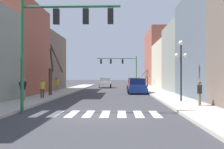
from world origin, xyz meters
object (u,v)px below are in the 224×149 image
at_px(pedestrian_on_right_sidewalk, 200,91).
at_px(street_tree_left_far, 147,78).
at_px(traffic_signal_far, 121,64).
at_px(car_parked_left_near, 137,87).
at_px(car_parked_left_mid, 105,83).
at_px(pedestrian_on_left_sidewalk, 42,87).
at_px(pedestrian_near_right_corner, 23,87).
at_px(pedestrian_crossing_street, 56,83).
at_px(street_tree_left_mid, 52,73).
at_px(traffic_signal_near, 58,30).
at_px(car_driving_toward_lane, 134,84).
at_px(street_lamp_right_corner, 181,58).

bearing_deg(pedestrian_on_right_sidewalk, street_tree_left_far, 32.83).
relative_size(traffic_signal_far, car_parked_left_near, 1.65).
bearing_deg(pedestrian_on_right_sidewalk, car_parked_left_mid, 47.48).
distance_m(pedestrian_on_left_sidewalk, pedestrian_near_right_corner, 2.21).
bearing_deg(pedestrian_crossing_street, pedestrian_on_right_sidewalk, -36.92).
bearing_deg(street_tree_left_mid, pedestrian_on_left_sidewalk, -89.44).
height_order(pedestrian_on_left_sidewalk, pedestrian_near_right_corner, pedestrian_near_right_corner).
relative_size(traffic_signal_near, car_driving_toward_lane, 1.30).
height_order(traffic_signal_far, street_tree_left_mid, traffic_signal_far).
height_order(car_driving_toward_lane, street_tree_left_mid, street_tree_left_mid).
xyz_separation_m(traffic_signal_far, pedestrian_on_left_sidewalk, (-7.00, -24.91, -3.10)).
relative_size(car_driving_toward_lane, pedestrian_crossing_street, 2.80).
distance_m(car_driving_toward_lane, pedestrian_near_right_corner, 20.19).
distance_m(street_lamp_right_corner, car_driving_toward_lane, 18.65).
distance_m(traffic_signal_near, pedestrian_crossing_street, 17.67).
relative_size(car_parked_left_near, street_tree_left_far, 1.39).
height_order(street_lamp_right_corner, street_tree_left_mid, street_tree_left_mid).
relative_size(pedestrian_crossing_street, pedestrian_near_right_corner, 1.00).
height_order(street_lamp_right_corner, pedestrian_crossing_street, street_lamp_right_corner).
distance_m(traffic_signal_near, street_tree_left_far, 33.71).
bearing_deg(pedestrian_on_right_sidewalk, pedestrian_on_left_sidewalk, 97.11).
bearing_deg(pedestrian_on_left_sidewalk, traffic_signal_near, -133.90).
relative_size(street_tree_left_far, street_tree_left_mid, 0.62).
bearing_deg(pedestrian_on_left_sidewalk, pedestrian_near_right_corner, 177.68).
distance_m(pedestrian_crossing_street, pedestrian_on_left_sidewalk, 8.52).
xyz_separation_m(pedestrian_crossing_street, street_tree_left_far, (12.51, 15.73, 0.43)).
distance_m(traffic_signal_far, car_driving_toward_lane, 10.04).
bearing_deg(car_parked_left_near, pedestrian_on_left_sidewalk, 131.80).
bearing_deg(traffic_signal_near, car_parked_left_near, 71.49).
bearing_deg(car_driving_toward_lane, street_tree_left_mid, 144.07).
relative_size(traffic_signal_near, street_tree_left_mid, 1.24).
distance_m(pedestrian_crossing_street, pedestrian_on_right_sidewalk, 19.06).
height_order(pedestrian_on_left_sidewalk, street_tree_left_far, street_tree_left_far).
xyz_separation_m(traffic_signal_far, pedestrian_on_right_sidewalk, (4.98, -30.53, -3.13)).
xyz_separation_m(traffic_signal_far, pedestrian_near_right_corner, (-7.98, -26.89, -3.04)).
bearing_deg(pedestrian_on_left_sidewalk, car_parked_left_mid, 13.39).
xyz_separation_m(street_lamp_right_corner, street_tree_left_far, (0.18, 26.84, -1.79)).
bearing_deg(pedestrian_on_left_sidewalk, street_tree_left_mid, 24.61).
xyz_separation_m(car_parked_left_mid, pedestrian_on_right_sidewalk, (7.72, -28.29, 0.29)).
xyz_separation_m(traffic_signal_near, pedestrian_crossing_street, (-4.22, 16.81, -3.46)).
xyz_separation_m(traffic_signal_near, street_lamp_right_corner, (8.10, 5.70, -1.23)).
height_order(traffic_signal_near, pedestrian_on_right_sidewalk, traffic_signal_near).
bearing_deg(car_parked_left_near, traffic_signal_near, 161.49).
xyz_separation_m(street_lamp_right_corner, pedestrian_on_left_sidewalk, (-11.48, 2.64, -2.28)).
distance_m(traffic_signal_near, pedestrian_near_right_corner, 8.45).
bearing_deg(pedestrian_crossing_street, traffic_signal_far, 75.24).
bearing_deg(pedestrian_crossing_street, street_tree_left_mid, -70.20).
bearing_deg(pedestrian_on_left_sidewalk, car_parked_left_near, -24.15).
distance_m(pedestrian_on_right_sidewalk, street_tree_left_mid, 15.06).
bearing_deg(pedestrian_crossing_street, street_tree_left_far, 62.26).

